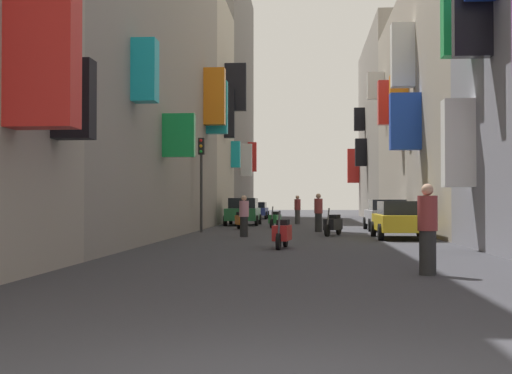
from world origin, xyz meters
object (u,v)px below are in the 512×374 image
object	(u,v)px
pedestrian_near_right	(428,229)
parked_car_green	(243,211)
scooter_black	(333,224)
pedestrian_mid_street	(318,213)
pedestrian_near_left	(244,216)
parked_car_yellow	(401,219)
parked_car_blue	(256,210)
scooter_green	(275,219)
parked_car_silver	(386,214)
scooter_orange	(241,220)
traffic_light_far_corner	(201,168)
scooter_red	(282,233)
pedestrian_crossing	(297,210)

from	to	relation	value
pedestrian_near_right	parked_car_green	bearing A→B (deg)	102.91
scooter_black	pedestrian_mid_street	distance (m)	3.32
parked_car_green	pedestrian_near_left	distance (m)	13.00
parked_car_yellow	parked_car_blue	size ratio (longest dim) A/B	0.94
parked_car_green	scooter_green	bearing A→B (deg)	-62.10
scooter_black	pedestrian_near_right	size ratio (longest dim) A/B	1.08
parked_car_silver	scooter_orange	xyz separation A→B (m)	(-7.06, 0.70, -0.31)
pedestrian_near_right	pedestrian_mid_street	size ratio (longest dim) A/B	1.00
parked_car_blue	scooter_orange	distance (m)	19.64
parked_car_yellow	traffic_light_far_corner	distance (m)	9.66
parked_car_green	parked_car_yellow	size ratio (longest dim) A/B	1.00
parked_car_blue	scooter_green	size ratio (longest dim) A/B	2.45
pedestrian_near_right	traffic_light_far_corner	distance (m)	18.63
parked_car_yellow	scooter_green	xyz separation A→B (m)	(-5.22, 9.83, -0.28)
pedestrian_near_right	scooter_green	bearing A→B (deg)	100.08
scooter_red	pedestrian_crossing	size ratio (longest dim) A/B	1.05
scooter_black	scooter_green	size ratio (longest dim) A/B	1.05
pedestrian_near_right	pedestrian_mid_street	world-z (taller)	same
scooter_black	scooter_orange	xyz separation A→B (m)	(-4.33, 5.86, -0.00)
scooter_green	scooter_orange	bearing A→B (deg)	-128.14
pedestrian_near_right	scooter_orange	bearing A→B (deg)	105.25
pedestrian_crossing	traffic_light_far_corner	world-z (taller)	traffic_light_far_corner
scooter_orange	pedestrian_crossing	size ratio (longest dim) A/B	1.09
scooter_red	traffic_light_far_corner	xyz separation A→B (m)	(-4.02, 10.07, 2.44)
parked_car_blue	pedestrian_near_left	xyz separation A→B (m)	(1.55, -26.70, 0.10)
scooter_black	scooter_red	size ratio (longest dim) A/B	1.03
scooter_orange	pedestrian_mid_street	size ratio (longest dim) A/B	1.09
parked_car_green	pedestrian_mid_street	world-z (taller)	pedestrian_mid_street
parked_car_silver	parked_car_blue	bearing A→B (deg)	111.01
pedestrian_near_left	pedestrian_mid_street	distance (m)	5.37
scooter_orange	pedestrian_mid_street	bearing A→B (deg)	-34.62
parked_car_yellow	scooter_orange	xyz separation A→B (m)	(-6.80, 7.82, -0.28)
parked_car_silver	scooter_green	distance (m)	6.12
parked_car_green	scooter_red	distance (m)	19.51
parked_car_green	parked_car_yellow	bearing A→B (deg)	-62.06
scooter_black	scooter_orange	distance (m)	7.29
parked_car_yellow	scooter_black	bearing A→B (deg)	141.67
scooter_green	scooter_red	distance (m)	15.45
scooter_orange	pedestrian_near_right	bearing A→B (deg)	-74.75
scooter_orange	parked_car_blue	bearing A→B (deg)	92.18
parked_car_green	parked_car_silver	bearing A→B (deg)	-41.13
scooter_orange	traffic_light_far_corner	bearing A→B (deg)	-114.01
pedestrian_crossing	pedestrian_near_left	world-z (taller)	pedestrian_crossing
scooter_green	pedestrian_near_left	size ratio (longest dim) A/B	1.10
scooter_green	scooter_red	bearing A→B (deg)	-86.47
scooter_orange	parked_car_green	bearing A→B (deg)	94.44
parked_car_yellow	scooter_red	size ratio (longest dim) A/B	2.25
parked_car_yellow	pedestrian_near_right	bearing A→B (deg)	-95.51
parked_car_silver	scooter_orange	bearing A→B (deg)	174.36
parked_car_blue	pedestrian_near_right	bearing A→B (deg)	-81.03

